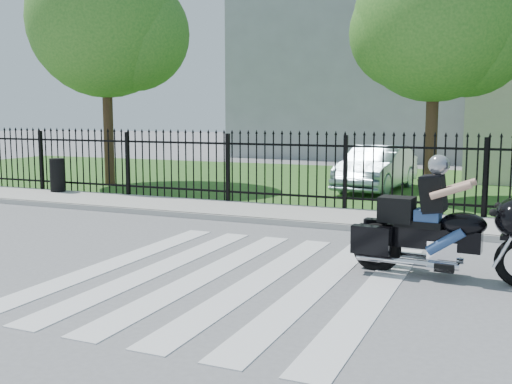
% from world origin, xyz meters
% --- Properties ---
extents(ground, '(120.00, 120.00, 0.00)m').
position_xyz_m(ground, '(0.00, 0.00, 0.00)').
color(ground, slate).
rests_on(ground, ground).
extents(crosswalk, '(5.00, 5.50, 0.01)m').
position_xyz_m(crosswalk, '(0.00, 0.00, 0.01)').
color(crosswalk, silver).
rests_on(crosswalk, ground).
extents(sidewalk, '(40.00, 2.00, 0.12)m').
position_xyz_m(sidewalk, '(0.00, 5.00, 0.06)').
color(sidewalk, '#ADAAA3').
rests_on(sidewalk, ground).
extents(curb, '(40.00, 0.12, 0.12)m').
position_xyz_m(curb, '(0.00, 4.00, 0.06)').
color(curb, '#ADAAA3').
rests_on(curb, ground).
extents(grass_strip, '(40.00, 12.00, 0.02)m').
position_xyz_m(grass_strip, '(0.00, 12.00, 0.01)').
color(grass_strip, '#29551D').
rests_on(grass_strip, ground).
extents(iron_fence, '(26.00, 0.04, 1.80)m').
position_xyz_m(iron_fence, '(0.00, 6.00, 0.90)').
color(iron_fence, black).
rests_on(iron_fence, ground).
extents(tree_left, '(4.80, 4.80, 7.58)m').
position_xyz_m(tree_left, '(-8.50, 8.50, 5.17)').
color(tree_left, '#382316').
rests_on(tree_left, ground).
extents(tree_mid, '(4.20, 4.20, 6.78)m').
position_xyz_m(tree_mid, '(1.50, 9.00, 4.67)').
color(tree_mid, '#382316').
rests_on(tree_mid, ground).
extents(building_tall, '(15.00, 10.00, 12.00)m').
position_xyz_m(building_tall, '(-3.00, 26.00, 6.00)').
color(building_tall, '#96999E').
rests_on(building_tall, ground).
extents(motorcycle_rider, '(2.67, 0.92, 1.76)m').
position_xyz_m(motorcycle_rider, '(2.65, 1.19, 0.72)').
color(motorcycle_rider, black).
rests_on(motorcycle_rider, ground).
extents(parked_car, '(1.79, 4.17, 1.34)m').
position_xyz_m(parked_car, '(-0.19, 10.27, 0.69)').
color(parked_car, '#94AEBA').
rests_on(parked_car, grass_strip).
extents(litter_bin, '(0.52, 0.52, 0.93)m').
position_xyz_m(litter_bin, '(-8.16, 5.70, 0.58)').
color(litter_bin, black).
rests_on(litter_bin, sidewalk).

